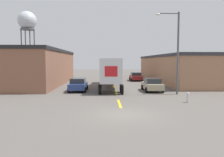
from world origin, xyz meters
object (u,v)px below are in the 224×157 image
at_px(parked_car_right_mid, 152,85).
at_px(parked_car_right_far, 136,76).
at_px(semi_truck, 110,70).
at_px(water_tower, 27,22).
at_px(fire_hydrant, 188,97).
at_px(parked_car_left_far, 78,84).
at_px(street_lamp, 175,47).

relative_size(parked_car_right_mid, parked_car_right_far, 1.00).
height_order(semi_truck, parked_car_right_far, semi_truck).
height_order(water_tower, fire_hydrant, water_tower).
height_order(parked_car_left_far, parked_car_right_mid, same).
height_order(parked_car_right_mid, water_tower, water_tower).
relative_size(parked_car_right_far, street_lamp, 0.50).
bearing_deg(water_tower, parked_car_right_far, -35.80).
height_order(parked_car_right_far, water_tower, water_tower).
distance_m(semi_truck, parked_car_right_far, 10.85).
distance_m(parked_car_left_far, parked_car_right_mid, 8.66).
bearing_deg(semi_truck, parked_car_left_far, -136.00).
height_order(parked_car_right_mid, parked_car_right_far, same).
distance_m(parked_car_left_far, fire_hydrant, 12.60).
bearing_deg(parked_car_left_far, water_tower, 117.79).
bearing_deg(parked_car_right_mid, parked_car_left_far, 177.47).
bearing_deg(water_tower, semi_truck, -53.76).
height_order(semi_truck, street_lamp, street_lamp).
bearing_deg(semi_truck, parked_car_right_far, 63.61).
height_order(parked_car_left_far, parked_car_right_far, same).
bearing_deg(water_tower, parked_car_right_mid, -51.59).
distance_m(parked_car_right_mid, street_lamp, 5.18).
bearing_deg(fire_hydrant, street_lamp, 86.32).
distance_m(water_tower, street_lamp, 44.45).
distance_m(parked_car_right_mid, water_tower, 42.46).
xyz_separation_m(parked_car_left_far, fire_hydrant, (10.17, -7.43, -0.34)).
relative_size(parked_car_left_far, fire_hydrant, 4.78).
bearing_deg(semi_truck, street_lamp, -44.01).
bearing_deg(street_lamp, parked_car_right_far, 96.43).
relative_size(street_lamp, fire_hydrant, 9.65).
bearing_deg(street_lamp, semi_truck, 135.58).
bearing_deg(parked_car_right_mid, fire_hydrant, -77.80).
xyz_separation_m(parked_car_right_mid, water_tower, (-25.18, 31.76, 12.64)).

